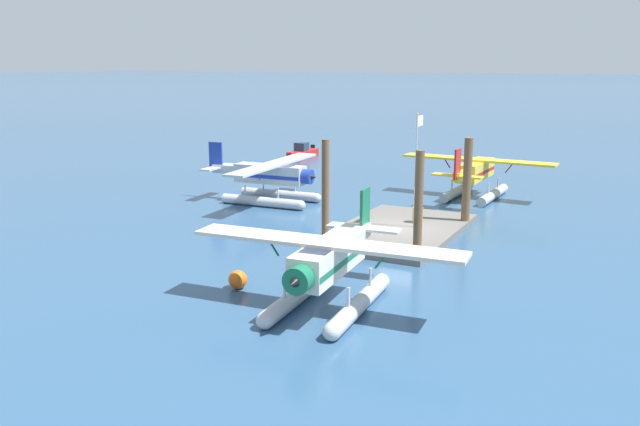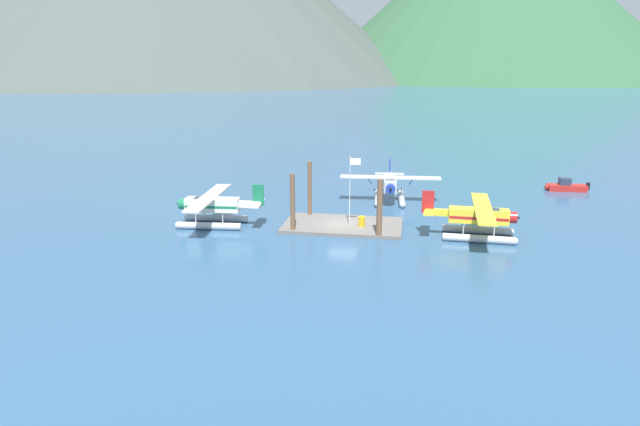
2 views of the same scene
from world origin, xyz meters
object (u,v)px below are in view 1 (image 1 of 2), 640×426
seaplane_yellow_stbd_aft (476,175)px  boat_red_open_east (302,153)px  seaplane_silver_bow_right (271,179)px  seaplane_cream_port_aft (328,268)px  fuel_drum (418,215)px  flagpole (417,157)px  mooring_buoy (238,279)px

seaplane_yellow_stbd_aft → boat_red_open_east: bearing=59.7°
seaplane_silver_bow_right → seaplane_cream_port_aft: same height
fuel_drum → seaplane_cream_port_aft: seaplane_cream_port_aft is taller
seaplane_yellow_stbd_aft → seaplane_cream_port_aft: (-23.02, -0.24, 0.00)m
flagpole → fuel_drum: (0.95, 0.15, -3.40)m
seaplane_cream_port_aft → boat_red_open_east: 40.22m
seaplane_silver_bow_right → seaplane_cream_port_aft: bearing=-142.0°
fuel_drum → boat_red_open_east: (21.47, 19.24, -0.25)m
fuel_drum → seaplane_cream_port_aft: size_ratio=0.08×
seaplane_yellow_stbd_aft → mooring_buoy: bearing=170.1°
seaplane_cream_port_aft → boat_red_open_east: (34.73, 20.26, -1.09)m
boat_red_open_east → seaplane_yellow_stbd_aft: bearing=-120.3°
fuel_drum → boat_red_open_east: size_ratio=0.18×
seaplane_silver_bow_right → seaplane_cream_port_aft: 19.23m
seaplane_yellow_stbd_aft → seaplane_silver_bow_right: (-7.87, 11.59, 0.00)m
fuel_drum → seaplane_cream_port_aft: bearing=-175.6°
fuel_drum → seaplane_yellow_stbd_aft: bearing=-4.5°
seaplane_cream_port_aft → fuel_drum: bearing=4.4°
flagpole → seaplane_cream_port_aft: 12.61m
flagpole → seaplane_yellow_stbd_aft: flagpole is taller
seaplane_cream_port_aft → mooring_buoy: bearing=87.4°
seaplane_yellow_stbd_aft → boat_red_open_east: 23.22m
mooring_buoy → boat_red_open_east: size_ratio=0.16×
flagpole → seaplane_cream_port_aft: size_ratio=0.59×
mooring_buoy → boat_red_open_east: 38.08m
flagpole → fuel_drum: bearing=9.3°
fuel_drum → seaplane_yellow_stbd_aft: size_ratio=0.08×
flagpole → boat_red_open_east: bearing=40.9°
mooring_buoy → seaplane_silver_bow_right: seaplane_silver_bow_right is taller
flagpole → mooring_buoy: (-12.13, 3.37, -3.75)m
fuel_drum → mooring_buoy: 13.47m
seaplane_yellow_stbd_aft → seaplane_cream_port_aft: bearing=-179.4°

